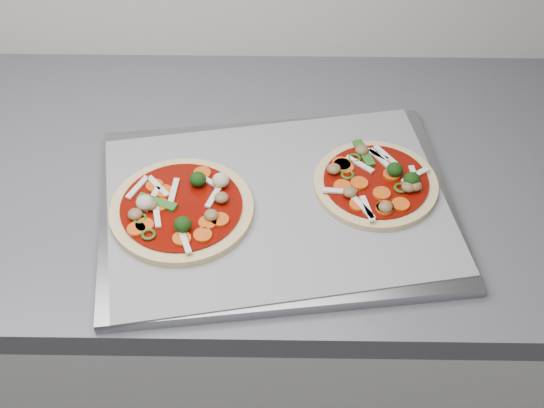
{
  "coord_description": "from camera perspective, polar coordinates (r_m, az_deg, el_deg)",
  "views": [
    {
      "loc": [
        -0.21,
        0.47,
        1.68
      ],
      "look_at": [
        -0.23,
        1.2,
        0.93
      ],
      "focal_mm": 50.0,
      "sensor_mm": 36.0,
      "label": 1
    }
  ],
  "objects": [
    {
      "name": "baking_tray",
      "position": [
        1.08,
        0.37,
        -0.27
      ],
      "size": [
        0.54,
        0.43,
        0.02
      ],
      "primitive_type": "cube",
      "rotation": [
        0.0,
        0.0,
        0.13
      ],
      "color": "gray",
      "rests_on": "countertop"
    },
    {
      "name": "countertop",
      "position": [
        1.17,
        11.14,
        1.56
      ],
      "size": [
        3.6,
        0.6,
        0.04
      ],
      "primitive_type": "cube",
      "color": "#595960",
      "rests_on": "base_cabinet"
    },
    {
      "name": "parchment",
      "position": [
        1.07,
        0.37,
        0.07
      ],
      "size": [
        0.53,
        0.42,
        0.0
      ],
      "primitive_type": "cube",
      "rotation": [
        0.0,
        0.0,
        0.18
      ],
      "color": "gray",
      "rests_on": "baking_tray"
    },
    {
      "name": "base_cabinet",
      "position": [
        1.52,
        8.74,
        -10.69
      ],
      "size": [
        3.6,
        0.6,
        0.86
      ],
      "primitive_type": "cube",
      "color": "silver",
      "rests_on": "ground"
    },
    {
      "name": "pizza_right",
      "position": [
        1.09,
        7.87,
        1.62
      ],
      "size": [
        0.2,
        0.2,
        0.03
      ],
      "rotation": [
        0.0,
        0.0,
        0.11
      ],
      "color": "#DEC480",
      "rests_on": "parchment"
    },
    {
      "name": "pizza_left",
      "position": [
        1.05,
        -6.85,
        -0.32
      ],
      "size": [
        0.24,
        0.24,
        0.03
      ],
      "rotation": [
        0.0,
        0.0,
        -0.22
      ],
      "color": "#DEC480",
      "rests_on": "parchment"
    }
  ]
}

